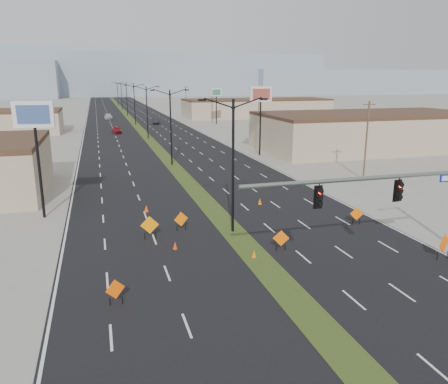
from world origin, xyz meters
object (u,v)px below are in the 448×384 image
object	(u,v)px
streetlight_2	(147,111)
construction_sign_4	(357,214)
streetlight_1	(171,125)
construction_sign_0	(115,290)
streetlight_3	(134,103)
cone_3	(146,208)
streetlight_5	(121,95)
construction_sign_3	(281,239)
pole_sign_east_far	(216,95)
signal_mast	(425,196)
cone_2	(260,201)
pole_sign_west	(34,123)
car_left	(117,130)
cone_0	(175,246)
construction_sign_5	(444,244)
streetlight_0	(233,162)
car_far	(108,117)
cone_1	(254,254)
streetlight_6	(118,93)
streetlight_4	(127,99)
construction_sign_2	(150,226)
pole_sign_east_near	(261,99)
car_mid	(156,121)
construction_sign_1	(181,220)

from	to	relation	value
streetlight_2	construction_sign_4	bearing A→B (deg)	-80.01
streetlight_1	construction_sign_0	bearing A→B (deg)	-103.85
streetlight_3	cone_3	world-z (taller)	streetlight_3
streetlight_5	construction_sign_3	size ratio (longest dim) A/B	6.74
streetlight_5	pole_sign_east_far	xyz separation A→B (m)	(20.42, -59.83, 1.94)
pole_sign_east_far	signal_mast	bearing A→B (deg)	-111.65
cone_2	pole_sign_west	xyz separation A→B (m)	(-18.94, 1.46, 7.61)
streetlight_2	construction_sign_4	world-z (taller)	streetlight_2
car_left	cone_0	distance (m)	69.40
construction_sign_5	cone_0	bearing A→B (deg)	133.51
streetlight_0	construction_sign_0	xyz separation A→B (m)	(-9.12, -9.00, -4.59)
construction_sign_0	pole_sign_west	bearing A→B (deg)	85.70
streetlight_0	car_far	xyz separation A→B (m)	(-6.20, 102.26, -4.67)
car_far	cone_1	xyz separation A→B (m)	(6.04, -107.47, -0.47)
streetlight_6	pole_sign_east_far	distance (m)	90.20
signal_mast	construction_sign_0	world-z (taller)	signal_mast
streetlight_1	car_far	xyz separation A→B (m)	(-6.20, 74.26, -4.67)
construction_sign_0	pole_sign_west	size ratio (longest dim) A/B	0.15
streetlight_4	construction_sign_2	xyz separation A→B (m)	(-6.28, -111.90, -4.37)
streetlight_0	pole_sign_east_near	distance (m)	35.15
car_mid	construction_sign_1	bearing A→B (deg)	-92.24
construction_sign_1	cone_0	bearing A→B (deg)	-124.28
streetlight_3	construction_sign_1	size ratio (longest dim) A/B	6.46
car_mid	cone_3	size ratio (longest dim) A/B	7.22
construction_sign_3	pole_sign_east_near	size ratio (longest dim) A/B	0.14
streetlight_4	cone_2	world-z (taller)	streetlight_4
cone_2	pole_sign_east_far	size ratio (longest dim) A/B	0.07
cone_0	streetlight_2	bearing A→B (deg)	85.23
car_left	construction_sign_2	world-z (taller)	construction_sign_2
construction_sign_4	streetlight_3	bearing A→B (deg)	110.67
signal_mast	streetlight_3	bearing A→B (deg)	95.20
construction_sign_2	pole_sign_west	distance (m)	13.12
streetlight_0	car_mid	world-z (taller)	streetlight_0
construction_sign_2	construction_sign_4	world-z (taller)	construction_sign_2
streetlight_6	car_mid	world-z (taller)	streetlight_6
construction_sign_3	cone_3	xyz separation A→B (m)	(-7.78, 11.66, -0.56)
streetlight_1	car_far	distance (m)	74.66
streetlight_5	construction_sign_0	distance (m)	149.35
signal_mast	streetlight_2	size ratio (longest dim) A/B	1.63
signal_mast	streetlight_3	distance (m)	94.39
car_far	cone_0	size ratio (longest dim) A/B	9.44
streetlight_3	streetlight_4	size ratio (longest dim) A/B	1.00
streetlight_1	streetlight_5	size ratio (longest dim) A/B	1.00
streetlight_4	pole_sign_east_near	bearing A→B (deg)	-79.90
cone_0	cone_2	size ratio (longest dim) A/B	0.90
construction_sign_2	construction_sign_4	distance (m)	16.39
streetlight_3	car_far	bearing A→B (deg)	108.76
streetlight_4	construction_sign_5	xyz separation A→B (m)	(11.50, -120.86, -4.35)
streetlight_6	construction_sign_3	world-z (taller)	streetlight_6
streetlight_3	pole_sign_west	size ratio (longest dim) A/B	1.03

